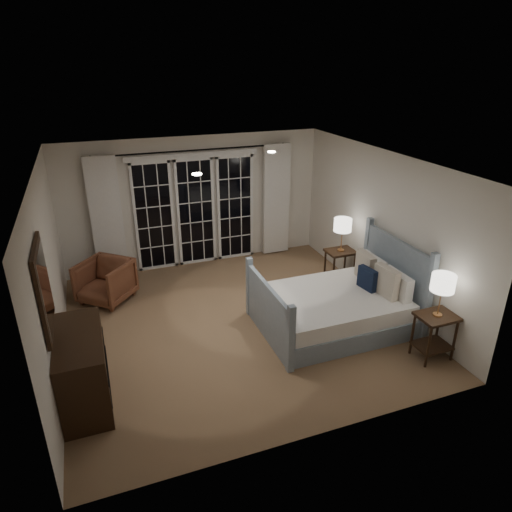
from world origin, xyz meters
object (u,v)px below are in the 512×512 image
object	(u,v)px
lamp_left	(443,283)
nightstand_left	(435,330)
nightstand_right	(340,262)
lamp_right	(343,225)
bed	(337,306)
armchair	(105,281)
dresser	(83,369)

from	to	relation	value
lamp_left	nightstand_left	bearing A→B (deg)	180.00
nightstand_left	nightstand_right	xyz separation A→B (m)	(-0.06, 2.41, -0.01)
nightstand_left	lamp_right	bearing A→B (deg)	91.41
nightstand_right	lamp_left	xyz separation A→B (m)	(0.06, -2.41, 0.71)
bed	nightstand_left	xyz separation A→B (m)	(0.82, -1.18, 0.11)
bed	armchair	size ratio (longest dim) A/B	2.79
nightstand_left	lamp_left	distance (m)	0.70
bed	nightstand_left	distance (m)	1.44
nightstand_left	nightstand_right	distance (m)	2.42
lamp_left	armchair	xyz separation A→B (m)	(-4.07, 3.23, -0.78)
nightstand_left	lamp_left	world-z (taller)	lamp_left
lamp_left	dresser	bearing A→B (deg)	170.36
dresser	nightstand_left	bearing A→B (deg)	-9.64
bed	lamp_left	xyz separation A→B (m)	(0.82, -1.18, 0.81)
armchair	dresser	world-z (taller)	dresser
nightstand_right	dresser	world-z (taller)	dresser
lamp_right	lamp_left	bearing A→B (deg)	-88.59
lamp_right	armchair	distance (m)	4.16
nightstand_left	nightstand_right	world-z (taller)	nightstand_left
bed	lamp_right	world-z (taller)	bed
nightstand_left	dresser	xyz separation A→B (m)	(-4.46, 0.76, 0.01)
bed	lamp_right	distance (m)	1.65
bed	nightstand_right	xyz separation A→B (m)	(0.76, 1.23, 0.10)
bed	nightstand_right	distance (m)	1.45
lamp_left	lamp_right	size ratio (longest dim) A/B	0.99
armchair	nightstand_right	bearing A→B (deg)	29.84
bed	lamp_right	bearing A→B (deg)	58.44
bed	lamp_left	world-z (taller)	bed
dresser	lamp_left	bearing A→B (deg)	-9.64
nightstand_left	dresser	distance (m)	4.53
lamp_right	dresser	world-z (taller)	lamp_right
nightstand_right	armchair	bearing A→B (deg)	168.51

